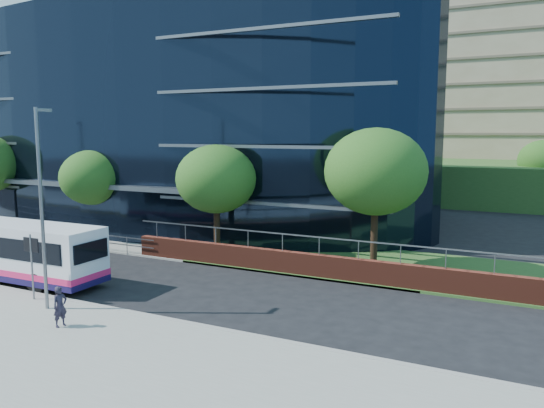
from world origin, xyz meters
The scene contains 13 objects.
far_forecourt centered at (-6.00, 11.00, 0.05)m, with size 50.00×8.00×0.10m, color gray.
grass_verge centered at (24.00, 11.00, 0.06)m, with size 36.00×8.00×0.12m, color #2D511E.
glass_office centered at (-4.00, 20.85, 8.00)m, with size 44.00×23.10×16.00m.
retaining_wall centered at (20.00, 7.30, 0.61)m, with size 34.00×0.40×2.11m.
guard_railings centered at (-8.00, 7.00, 0.82)m, with size 24.00×0.05×1.10m.
street_sign centered at (4.50, -1.59, 2.15)m, with size 0.85×0.09×2.80m.
tree_far_b centered at (-3.00, 9.50, 4.21)m, with size 4.29×4.29×6.05m.
tree_far_c centered at (7.00, 9.00, 4.54)m, with size 4.62×4.62×6.51m.
tree_far_d centered at (16.00, 10.00, 5.19)m, with size 5.28×5.28×7.44m.
tree_dist_e centered at (24.00, 40.00, 4.54)m, with size 4.62×4.62×6.51m.
streetlight_east centered at (6.00, -2.17, 4.44)m, with size 0.15×0.77×8.00m.
city_bus centered at (0.64, 0.30, 1.52)m, with size 10.67×2.68×2.87m.
pedestrian centered at (8.09, -3.39, 0.90)m, with size 0.54×0.36×1.49m, color #251F2F.
Camera 1 is at (23.27, -16.62, 7.18)m, focal length 35.00 mm.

